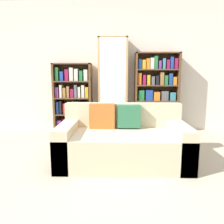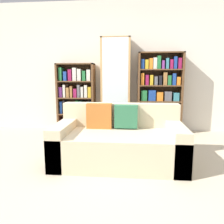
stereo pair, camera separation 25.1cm
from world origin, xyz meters
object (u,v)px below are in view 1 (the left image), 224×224
Objects in this scene: couch at (123,141)px; display_cabinet at (113,86)px; bookshelf_left at (73,99)px; bookshelf_right at (156,94)px; wine_bottle at (144,129)px.

couch is 1.78m from display_cabinet.
bookshelf_left is at bearing 178.89° from display_cabinet.
bookshelf_right reaches higher than wine_bottle.
display_cabinet is 1.10m from wine_bottle.
display_cabinet is 1.18× the size of bookshelf_right.
couch is 1.87m from bookshelf_right.
bookshelf_right is at bearing 1.04° from display_cabinet.
display_cabinet is at bearing -178.96° from bookshelf_right.
wine_bottle is (-0.28, -0.45, -0.64)m from bookshelf_right.
display_cabinet is at bearing -1.11° from bookshelf_left.
couch is at bearing -58.60° from bookshelf_left.
bookshelf_right is 4.32× the size of wine_bottle.
display_cabinet reaches higher than bookshelf_left.
couch is 1.29m from wine_bottle.
bookshelf_left is 1.61m from wine_bottle.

